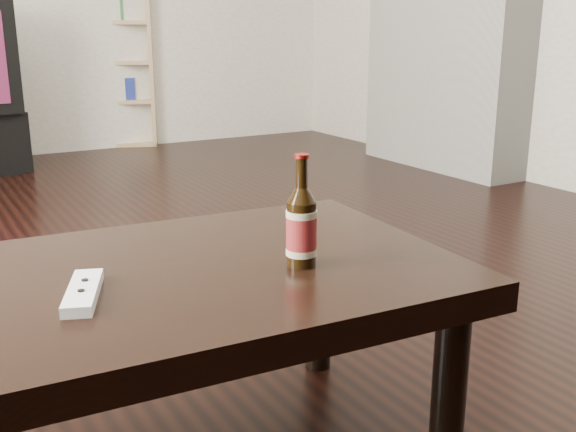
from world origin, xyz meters
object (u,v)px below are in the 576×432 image
coffee_table (154,302)px  beer_bottle (301,227)px  bookshelf (107,59)px  remote (83,292)px

coffee_table → beer_bottle: size_ratio=5.55×
coffee_table → beer_bottle: beer_bottle is taller
bookshelf → coffee_table: (-1.10, -4.11, -0.28)m
bookshelf → coffee_table: bearing=-82.8°
remote → coffee_table: bearing=42.3°
coffee_table → remote: remote is taller
coffee_table → beer_bottle: bearing=-21.0°
bookshelf → beer_bottle: size_ratio=5.77×
bookshelf → beer_bottle: (-0.83, -4.21, -0.14)m
bookshelf → coffee_table: 4.26m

